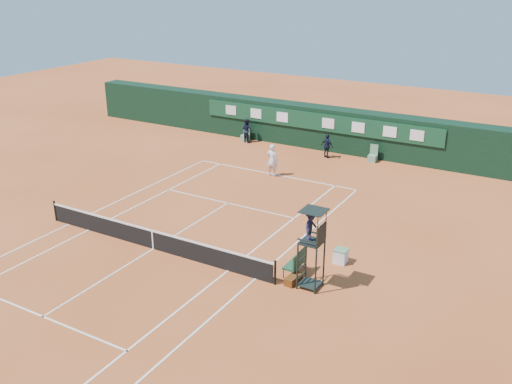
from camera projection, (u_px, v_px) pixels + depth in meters
ground at (153, 249)px, 26.43m from camera, size 90.00×90.00×0.00m
court_lines at (153, 249)px, 26.43m from camera, size 11.05×23.85×0.01m
tennis_net at (153, 239)px, 26.25m from camera, size 12.90×0.10×1.10m
back_wall at (320, 127)px, 41.00m from camera, size 40.00×1.65×3.00m
linesman_chair_left at (245, 137)px, 42.98m from camera, size 0.55×0.50×1.15m
linesman_chair_right at (373, 157)px, 38.33m from camera, size 0.55×0.50×1.15m
umpire_chair at (312, 232)px, 22.39m from camera, size 0.96×0.95×3.42m
player_bench at (297, 262)px, 24.02m from camera, size 0.56×1.20×1.10m
tennis_bag at (293, 279)px, 23.52m from camera, size 0.47×0.91×0.33m
cooler at (341, 256)px, 25.10m from camera, size 0.57×0.57×0.65m
tennis_ball at (293, 190)px, 33.43m from camera, size 0.07×0.07×0.07m
player at (272, 160)px, 35.41m from camera, size 0.78×0.54×2.07m
ball_kid_left at (247, 130)px, 42.49m from camera, size 1.04×0.92×1.79m
ball_kid_right at (327, 146)px, 38.93m from camera, size 1.04×0.67×1.65m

